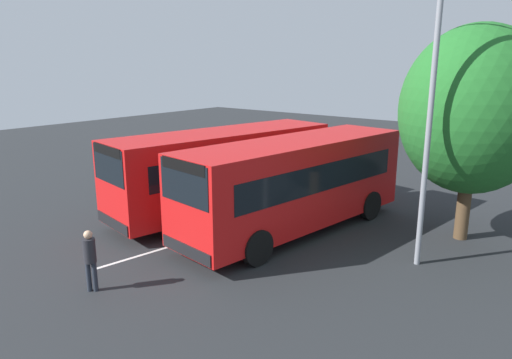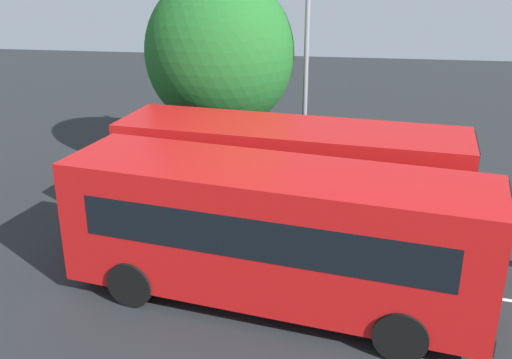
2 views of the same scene
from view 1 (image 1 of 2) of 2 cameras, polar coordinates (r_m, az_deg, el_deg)
name	(u,v)px [view 1 (image 1 of 2)]	position (r m, az deg, el deg)	size (l,w,h in m)	color
ground_plane	(258,220)	(17.76, 0.26, -4.97)	(65.48, 65.48, 0.00)	#232628
bus_far_left	(223,168)	(18.29, -4.00, 1.41)	(9.65, 4.11, 3.24)	red
bus_center_left	(295,182)	(16.23, 4.76, -0.26)	(9.60, 3.64, 3.24)	red
pedestrian	(90,256)	(12.88, -19.60, -8.76)	(0.45, 0.45, 1.67)	#232833
street_lamp	(423,88)	(13.81, 19.68, 10.44)	(0.25, 2.86, 8.93)	gray
depot_tree	(474,110)	(16.53, 25.07, 7.63)	(5.11, 4.60, 7.01)	#4C3823
lane_stripe_outer_left	(258,220)	(17.76, 0.26, -4.96)	(12.96, 0.12, 0.01)	silver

